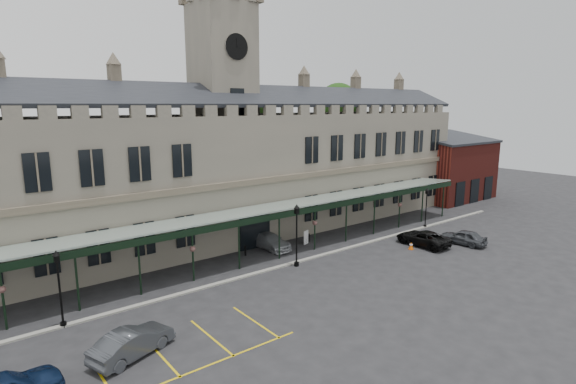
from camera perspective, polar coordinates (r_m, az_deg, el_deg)
ground at (r=33.73m, az=6.42°, el=-11.62°), size 140.00×140.00×0.00m
station_building at (r=44.35m, az=-7.91°, el=2.53°), size 60.00×10.36×17.30m
clock_tower at (r=43.95m, az=-8.20°, el=11.14°), size 5.60×5.60×24.80m
canopy at (r=38.29m, az=-1.35°, el=-4.96°), size 50.00×4.10×4.30m
brick_annex at (r=66.60m, az=19.77°, el=2.81°), size 12.40×8.36×9.23m
kerb at (r=37.54m, az=0.48°, el=-9.05°), size 60.00×0.40×0.12m
parking_markings at (r=25.59m, az=-15.45°, el=-19.82°), size 16.00×6.00×0.01m
tree_behind_mid at (r=55.80m, az=-5.65°, el=10.85°), size 6.00×6.00×16.00m
tree_behind_right at (r=65.79m, az=6.41°, el=10.86°), size 6.00×6.00×16.00m
lamp_post_left at (r=29.74m, az=-27.07°, el=-10.16°), size 0.45×0.45×4.76m
lamp_post_mid at (r=36.20m, az=1.11°, el=-4.81°), size 0.49×0.49×5.18m
lamp_post_right at (r=49.83m, az=17.16°, el=-1.48°), size 0.41×0.41×4.34m
traffic_cone at (r=42.58m, az=15.36°, el=-6.60°), size 0.44×0.44×0.70m
sign_board at (r=42.53m, az=2.31°, el=-5.79°), size 0.74×0.31×1.32m
bollard_left at (r=39.60m, az=-5.43°, el=-7.42°), size 0.16×0.16×0.90m
bollard_right at (r=43.25m, az=2.67°, el=-5.82°), size 0.15×0.15×0.83m
car_left_b at (r=26.01m, az=-19.15°, el=-17.61°), size 4.84×3.06×1.51m
car_taxi at (r=41.31m, az=-2.34°, el=-6.23°), size 2.26×4.90×1.39m
car_van at (r=43.94m, az=16.76°, el=-5.62°), size 2.46×5.17×1.42m
car_right_a at (r=45.51m, az=21.37°, el=-5.35°), size 2.32×4.37×1.41m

